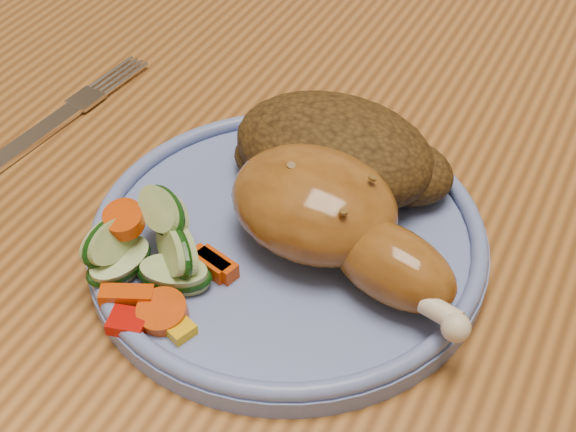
{
  "coord_description": "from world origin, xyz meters",
  "views": [
    {
      "loc": [
        0.08,
        -0.4,
        1.09
      ],
      "look_at": [
        -0.07,
        -0.1,
        0.78
      ],
      "focal_mm": 50.0,
      "sensor_mm": 36.0,
      "label": 1
    }
  ],
  "objects_px": {
    "chair_far": "(570,58)",
    "plate": "(288,242)",
    "fork": "(42,131)",
    "dining_table": "(434,273)"
  },
  "relations": [
    {
      "from": "chair_far",
      "to": "plate",
      "type": "bearing_deg",
      "value": -95.37
    },
    {
      "from": "plate",
      "to": "fork",
      "type": "distance_m",
      "value": 0.2
    },
    {
      "from": "chair_far",
      "to": "fork",
      "type": "distance_m",
      "value": 0.8
    },
    {
      "from": "dining_table",
      "to": "chair_far",
      "type": "height_order",
      "value": "chair_far"
    },
    {
      "from": "dining_table",
      "to": "fork",
      "type": "bearing_deg",
      "value": -164.21
    },
    {
      "from": "dining_table",
      "to": "chair_far",
      "type": "bearing_deg",
      "value": 90.0
    },
    {
      "from": "fork",
      "to": "chair_far",
      "type": "bearing_deg",
      "value": 68.91
    },
    {
      "from": "chair_far",
      "to": "plate",
      "type": "relative_size",
      "value": 3.9
    },
    {
      "from": "fork",
      "to": "plate",
      "type": "bearing_deg",
      "value": -6.14
    },
    {
      "from": "chair_far",
      "to": "dining_table",
      "type": "bearing_deg",
      "value": -90.0
    }
  ]
}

